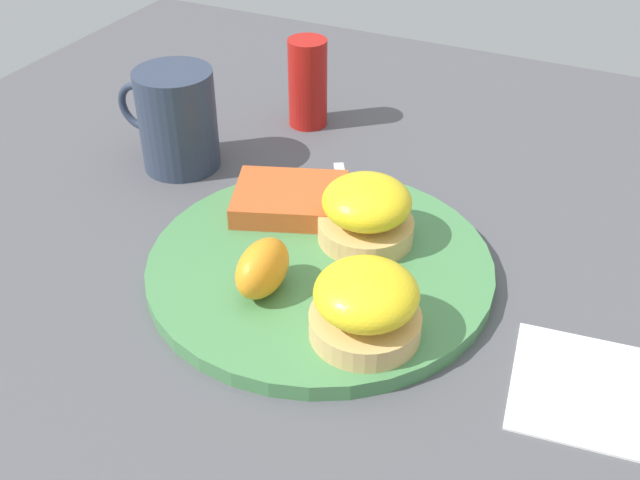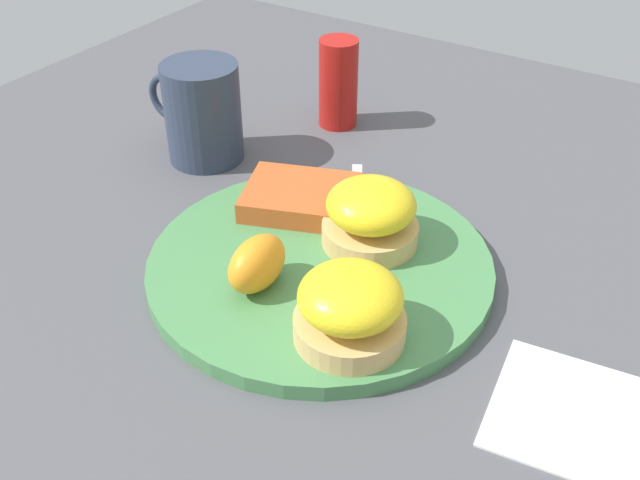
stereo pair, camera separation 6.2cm
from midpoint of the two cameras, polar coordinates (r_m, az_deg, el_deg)
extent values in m
plane|color=#4C4C51|center=(0.64, -2.77, -2.56)|extent=(1.10, 1.10, 0.00)
cylinder|color=#47844C|center=(0.64, -2.79, -2.07)|extent=(0.29, 0.29, 0.01)
cylinder|color=tan|center=(0.56, 0.24, -6.54)|extent=(0.08, 0.08, 0.02)
ellipsoid|color=yellow|center=(0.54, 0.25, -4.23)|extent=(0.08, 0.08, 0.04)
cylinder|color=tan|center=(0.65, 0.78, 0.70)|extent=(0.08, 0.08, 0.02)
ellipsoid|color=yellow|center=(0.63, 0.80, 2.86)|extent=(0.08, 0.08, 0.04)
cube|color=#BC5225|center=(0.69, -4.83, 3.05)|extent=(0.12, 0.11, 0.02)
ellipsoid|color=orange|center=(0.59, -7.41, -2.26)|extent=(0.04, 0.06, 0.04)
cube|color=silver|center=(0.71, -0.66, 3.55)|extent=(0.06, 0.10, 0.00)
cube|color=silver|center=(0.61, 0.15, -2.83)|extent=(0.04, 0.05, 0.00)
cylinder|color=#2D384C|center=(0.79, -13.05, 8.85)|extent=(0.08, 0.08, 0.10)
torus|color=#2D384C|center=(0.81, -15.72, 9.70)|extent=(0.05, 0.01, 0.05)
cube|color=white|center=(0.56, 16.97, -10.94)|extent=(0.12, 0.12, 0.00)
cylinder|color=#B21914|center=(0.86, -3.07, 11.81)|extent=(0.04, 0.04, 0.10)
camera|label=1|loc=(0.03, -92.86, -2.06)|focal=42.00mm
camera|label=2|loc=(0.03, 87.14, 2.06)|focal=42.00mm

